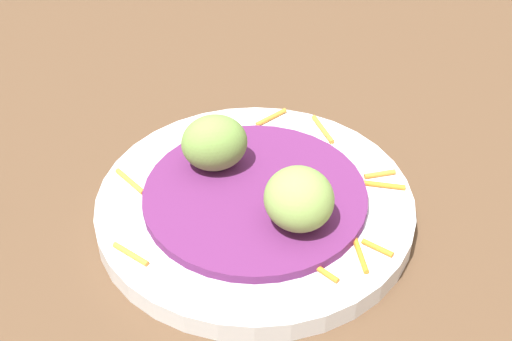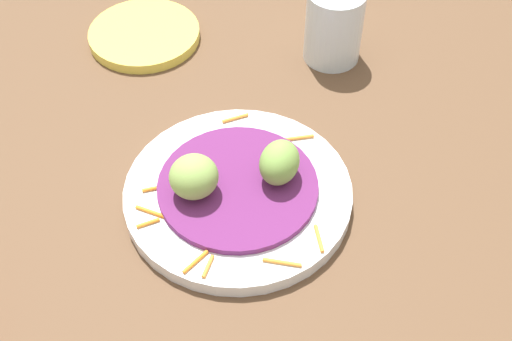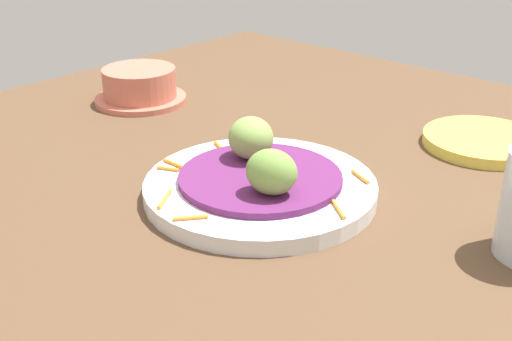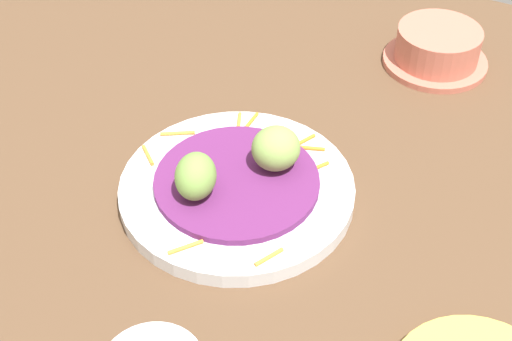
{
  "view_description": "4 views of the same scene",
  "coord_description": "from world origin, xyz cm",
  "views": [
    {
      "loc": [
        -10.53,
        42.29,
        42.89
      ],
      "look_at": [
        -1.93,
        -0.5,
        6.21
      ],
      "focal_mm": 53.94,
      "sensor_mm": 36.0,
      "label": 1
    },
    {
      "loc": [
        -33.63,
        -31.78,
        57.7
      ],
      "look_at": [
        -0.23,
        -1.01,
        5.95
      ],
      "focal_mm": 46.68,
      "sensor_mm": 36.0,
      "label": 2
    },
    {
      "loc": [
        38.48,
        -45.42,
        33.05
      ],
      "look_at": [
        -2.43,
        -0.13,
        4.78
      ],
      "focal_mm": 45.77,
      "sensor_mm": 36.0,
      "label": 3
    },
    {
      "loc": [
        44.29,
        26.5,
        54.27
      ],
      "look_at": [
        -3.49,
        1.42,
        4.92
      ],
      "focal_mm": 50.36,
      "sensor_mm": 36.0,
      "label": 4
    }
  ],
  "objects": [
    {
      "name": "carrot_garnish",
      "position": [
        -4.66,
        -1.17,
        3.9
      ],
      "size": [
        22.53,
        20.12,
        0.4
      ],
      "color": "orange",
      "rests_on": "main_plate"
    },
    {
      "name": "terracotta_bowl",
      "position": [
        -35.07,
        10.81,
        4.34
      ],
      "size": [
        13.29,
        13.29,
        5.04
      ],
      "color": "#C66B56",
      "rests_on": "table_surface"
    },
    {
      "name": "main_plate",
      "position": [
        -1.95,
        0.04,
        2.85
      ],
      "size": [
        24.22,
        24.22,
        1.7
      ],
      "primitive_type": "cylinder",
      "color": "silver",
      "rests_on": "table_surface"
    },
    {
      "name": "cabbage_bed",
      "position": [
        -1.95,
        0.04,
        4.08
      ],
      "size": [
        16.98,
        16.98,
        0.75
      ],
      "primitive_type": "cylinder",
      "color": "#60235B",
      "rests_on": "main_plate"
    },
    {
      "name": "guac_scoop_center",
      "position": [
        1.72,
        -2.5,
        6.72
      ],
      "size": [
        6.2,
        5.61,
        4.55
      ],
      "primitive_type": "ellipsoid",
      "rotation": [
        0.0,
        0.0,
        5.08
      ],
      "color": "#759E47",
      "rests_on": "cabbage_bed"
    },
    {
      "name": "table_surface",
      "position": [
        0.0,
        0.0,
        1.0
      ],
      "size": [
        110.0,
        110.0,
        2.0
      ],
      "primitive_type": "cube",
      "color": "brown",
      "rests_on": "ground"
    },
    {
      "name": "guac_scoop_left",
      "position": [
        -5.62,
        2.58,
        6.75
      ],
      "size": [
        6.83,
        6.77,
        4.6
      ],
      "primitive_type": "ellipsoid",
      "rotation": [
        0.0,
        0.0,
        1.04
      ],
      "color": "#84A851",
      "rests_on": "cabbage_bed"
    }
  ]
}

